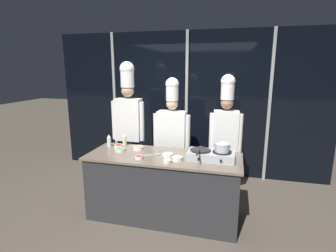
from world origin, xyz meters
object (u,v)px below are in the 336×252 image
at_px(prep_bowl_garlic, 167,155).
at_px(serving_spoon_slotted, 155,154).
at_px(stock_pot, 222,147).
at_px(squeeze_bottle_oil, 124,140).
at_px(chef_line, 226,127).
at_px(prep_bowl_bell_pepper, 139,157).
at_px(prep_bowl_onion, 177,158).
at_px(chef_head, 128,116).
at_px(prep_bowl_chili_flakes, 119,146).
at_px(squeeze_bottle_clear, 109,141).
at_px(chef_sous, 172,131).
at_px(prep_bowl_scallions, 120,150).
at_px(prep_bowl_ginger, 167,161).
at_px(prep_bowl_mushrooms, 138,148).
at_px(portable_stove, 211,155).
at_px(frying_pan, 201,148).

height_order(prep_bowl_garlic, serving_spoon_slotted, prep_bowl_garlic).
xyz_separation_m(stock_pot, squeeze_bottle_oil, (-1.44, 0.27, -0.08)).
bearing_deg(chef_line, squeeze_bottle_oil, 14.21).
bearing_deg(serving_spoon_slotted, prep_bowl_bell_pepper, -127.50).
xyz_separation_m(prep_bowl_onion, serving_spoon_slotted, (-0.33, 0.14, -0.02)).
xyz_separation_m(serving_spoon_slotted, chef_head, (-0.68, 0.73, 0.36)).
relative_size(prep_bowl_bell_pepper, chef_line, 0.05).
distance_m(squeeze_bottle_oil, prep_bowl_chili_flakes, 0.14).
bearing_deg(prep_bowl_bell_pepper, squeeze_bottle_clear, 147.73).
bearing_deg(serving_spoon_slotted, prep_bowl_garlic, -8.88).
bearing_deg(chef_sous, chef_head, -1.86).
bearing_deg(prep_bowl_scallions, prep_bowl_chili_flakes, 120.80).
relative_size(stock_pot, prep_bowl_ginger, 2.11).
bearing_deg(chef_head, serving_spoon_slotted, 131.95).
xyz_separation_m(prep_bowl_bell_pepper, prep_bowl_chili_flakes, (-0.45, 0.37, 0.00)).
height_order(prep_bowl_bell_pepper, prep_bowl_mushrooms, prep_bowl_mushrooms).
distance_m(portable_stove, chef_sous, 0.97).
distance_m(squeeze_bottle_clear, prep_bowl_mushrooms, 0.47).
distance_m(prep_bowl_garlic, prep_bowl_onion, 0.19).
xyz_separation_m(squeeze_bottle_clear, chef_line, (1.66, 0.56, 0.18)).
distance_m(frying_pan, squeeze_bottle_oil, 1.21).
bearing_deg(frying_pan, prep_bowl_ginger, -145.93).
bearing_deg(frying_pan, chef_head, 150.75).
distance_m(stock_pot, prep_bowl_ginger, 0.71).
distance_m(serving_spoon_slotted, chef_sous, 0.72).
height_order(chef_head, chef_sous, chef_head).
height_order(prep_bowl_ginger, chef_line, chef_line).
bearing_deg(portable_stove, prep_bowl_mushrooms, 172.06).
height_order(prep_bowl_ginger, serving_spoon_slotted, prep_bowl_ginger).
distance_m(prep_bowl_mushrooms, prep_bowl_scallions, 0.25).
height_order(stock_pot, prep_bowl_mushrooms, stock_pot).
relative_size(squeeze_bottle_oil, serving_spoon_slotted, 0.90).
bearing_deg(chef_sous, serving_spoon_slotted, 85.53).
bearing_deg(prep_bowl_chili_flakes, squeeze_bottle_clear, 172.97).
height_order(portable_stove, serving_spoon_slotted, portable_stove).
xyz_separation_m(prep_bowl_garlic, prep_bowl_mushrooms, (-0.48, 0.18, 0.00)).
height_order(prep_bowl_ginger, chef_head, chef_head).
relative_size(portable_stove, stock_pot, 2.75).
bearing_deg(chef_sous, prep_bowl_scallions, 49.29).
xyz_separation_m(prep_bowl_bell_pepper, prep_bowl_scallions, (-0.37, 0.23, 0.00)).
bearing_deg(chef_head, portable_stove, 152.02).
distance_m(portable_stove, prep_bowl_onion, 0.44).
xyz_separation_m(prep_bowl_mushrooms, prep_bowl_onion, (0.64, -0.29, -0.00)).
bearing_deg(squeeze_bottle_oil, prep_bowl_ginger, -33.61).
height_order(frying_pan, stock_pot, stock_pot).
bearing_deg(chef_head, prep_bowl_ginger, 131.88).
relative_size(portable_stove, serving_spoon_slotted, 2.79).
bearing_deg(portable_stove, frying_pan, -178.35).
bearing_deg(prep_bowl_bell_pepper, chef_head, 119.58).
xyz_separation_m(prep_bowl_bell_pepper, chef_sous, (0.22, 0.90, 0.15)).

